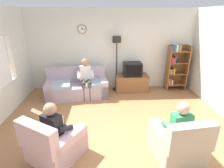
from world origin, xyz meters
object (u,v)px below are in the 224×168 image
(floor_lamp, at_px, (117,49))
(couch, at_px, (77,87))
(tv, at_px, (132,69))
(person_in_left_armchair, at_px, (57,127))
(person_on_couch, at_px, (86,76))
(person_in_right_armchair, at_px, (177,126))
(tv_stand, at_px, (132,83))
(bookshelf, at_px, (175,66))
(armchair_near_window, at_px, (55,144))
(armchair_near_bookshelf, at_px, (178,143))

(floor_lamp, bearing_deg, couch, -161.15)
(tv, relative_size, person_in_left_armchair, 0.54)
(floor_lamp, distance_m, person_on_couch, 1.37)
(person_on_couch, bearing_deg, tv, 15.82)
(couch, distance_m, person_in_right_armchair, 3.47)
(tv_stand, bearing_deg, person_in_right_armchair, -83.26)
(floor_lamp, bearing_deg, person_in_right_armchair, -74.24)
(bookshelf, bearing_deg, tv_stand, -177.22)
(armchair_near_window, xyz_separation_m, armchair_near_bookshelf, (2.24, -0.08, 0.00))
(floor_lamp, bearing_deg, tv, -13.25)
(floor_lamp, relative_size, person_on_couch, 1.49)
(bookshelf, bearing_deg, person_in_right_armchair, -110.35)
(armchair_near_window, height_order, armchair_near_bookshelf, same)
(floor_lamp, relative_size, armchair_near_bookshelf, 1.91)
(tv_stand, bearing_deg, bookshelf, 2.78)
(tv_stand, distance_m, armchair_near_window, 3.57)
(person_on_couch, bearing_deg, person_in_left_armchair, -96.91)
(tv, xyz_separation_m, armchair_near_window, (-1.88, -3.01, -0.49))
(armchair_near_bookshelf, bearing_deg, person_in_left_armchair, 175.95)
(person_in_left_armchair, bearing_deg, person_in_right_armchair, -1.75)
(floor_lamp, distance_m, armchair_near_bookshelf, 3.53)
(couch, xyz_separation_m, tv_stand, (1.83, 0.35, -0.03))
(couch, height_order, person_on_couch, person_on_couch)
(tv_stand, xyz_separation_m, armchair_near_window, (-1.88, -3.03, 0.01))
(tv_stand, height_order, bookshelf, bookshelf)
(person_in_right_armchair, bearing_deg, couch, 129.27)
(tv_stand, xyz_separation_m, bookshelf, (1.51, 0.07, 0.57))
(person_in_left_armchair, bearing_deg, armchair_near_window, -121.73)
(armchair_near_window, height_order, person_on_couch, person_on_couch)
(armchair_near_window, xyz_separation_m, person_in_right_armchair, (2.23, 0.01, 0.32))
(tv_stand, bearing_deg, person_on_couch, -163.33)
(tv, xyz_separation_m, person_in_right_armchair, (0.36, -3.00, -0.18))
(tv, height_order, bookshelf, bookshelf)
(person_in_left_armchair, height_order, person_in_right_armchair, same)
(tv, relative_size, armchair_near_window, 0.51)
(person_in_right_armchair, bearing_deg, floor_lamp, 105.76)
(bookshelf, bearing_deg, tv, -176.29)
(armchair_near_bookshelf, xyz_separation_m, person_in_right_armchair, (-0.01, 0.09, 0.32))
(person_on_couch, bearing_deg, person_in_right_armchair, -53.76)
(armchair_near_bookshelf, xyz_separation_m, person_in_left_armchair, (-2.20, 0.16, 0.32))
(couch, distance_m, tv, 1.92)
(tv_stand, height_order, person_in_right_armchair, person_in_right_armchair)
(armchair_near_bookshelf, bearing_deg, tv_stand, 96.74)
(tv_stand, xyz_separation_m, person_in_left_armchair, (-1.83, -2.96, 0.32))
(person_in_left_armchair, relative_size, person_in_right_armchair, 1.00)
(bookshelf, relative_size, person_on_couch, 1.27)
(armchair_near_window, xyz_separation_m, person_in_left_armchair, (0.05, 0.08, 0.32))
(tv, bearing_deg, couch, -170.00)
(tv, bearing_deg, person_in_right_armchair, -83.21)
(tv_stand, height_order, armchair_near_window, armchair_near_window)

